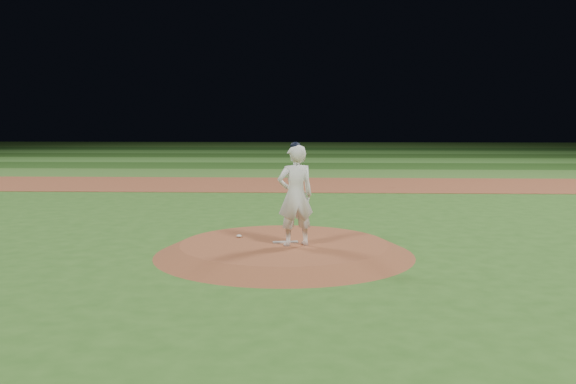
{
  "coord_description": "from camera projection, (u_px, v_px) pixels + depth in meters",
  "views": [
    {
      "loc": [
        0.62,
        -13.36,
        2.91
      ],
      "look_at": [
        0.0,
        2.0,
        1.1
      ],
      "focal_mm": 40.0,
      "sensor_mm": 36.0,
      "label": 1
    }
  ],
  "objects": [
    {
      "name": "outfield_stripe_2",
      "position": [
        305.0,
        160.0,
        42.9
      ],
      "size": [
        70.0,
        5.0,
        0.02
      ],
      "primitive_type": "cube",
      "color": "#386F28",
      "rests_on": "ground"
    },
    {
      "name": "pitchers_mound",
      "position": [
        284.0,
        249.0,
        13.61
      ],
      "size": [
        5.5,
        5.5,
        0.25
      ],
      "primitive_type": "cone",
      "color": "brown",
      "rests_on": "ground"
    },
    {
      "name": "pitcher_on_mound",
      "position": [
        295.0,
        195.0,
        13.21
      ],
      "size": [
        0.88,
        0.72,
        2.15
      ],
      "color": "white",
      "rests_on": "pitchers_mound"
    },
    {
      "name": "outfield_stripe_1",
      "position": [
        303.0,
        166.0,
        37.93
      ],
      "size": [
        70.0,
        5.0,
        0.02
      ],
      "primitive_type": "cube",
      "color": "#1F4416",
      "rests_on": "ground"
    },
    {
      "name": "outfield_stripe_3",
      "position": [
        306.0,
        156.0,
        47.86
      ],
      "size": [
        70.0,
        5.0,
        0.02
      ],
      "primitive_type": "cube",
      "color": "#204516",
      "rests_on": "ground"
    },
    {
      "name": "rosin_bag",
      "position": [
        239.0,
        236.0,
        14.19
      ],
      "size": [
        0.12,
        0.12,
        0.06
      ],
      "primitive_type": "ellipsoid",
      "color": "silver",
      "rests_on": "pitchers_mound"
    },
    {
      "name": "pitching_rubber",
      "position": [
        285.0,
        242.0,
        13.61
      ],
      "size": [
        0.55,
        0.22,
        0.03
      ],
      "primitive_type": "cube",
      "rotation": [
        0.0,
        0.0,
        0.17
      ],
      "color": "beige",
      "rests_on": "pitchers_mound"
    },
    {
      "name": "outfield_stripe_5",
      "position": [
        307.0,
        149.0,
        57.78
      ],
      "size": [
        70.0,
        5.0,
        0.02
      ],
      "primitive_type": "cube",
      "color": "#1D4717",
      "rests_on": "ground"
    },
    {
      "name": "infield_dirt_band",
      "position": [
        299.0,
        185.0,
        27.52
      ],
      "size": [
        70.0,
        6.0,
        0.02
      ],
      "primitive_type": "cube",
      "color": "brown",
      "rests_on": "ground"
    },
    {
      "name": "ground",
      "position": [
        284.0,
        254.0,
        13.62
      ],
      "size": [
        120.0,
        120.0,
        0.0
      ],
      "primitive_type": "plane",
      "color": "#2F5E1E",
      "rests_on": "ground"
    },
    {
      "name": "outfield_stripe_0",
      "position": [
        302.0,
        173.0,
        32.97
      ],
      "size": [
        70.0,
        5.0,
        0.02
      ],
      "primitive_type": "cube",
      "color": "#396625",
      "rests_on": "ground"
    },
    {
      "name": "outfield_stripe_4",
      "position": [
        306.0,
        152.0,
        52.82
      ],
      "size": [
        70.0,
        5.0,
        0.02
      ],
      "primitive_type": "cube",
      "color": "#366D27",
      "rests_on": "ground"
    }
  ]
}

